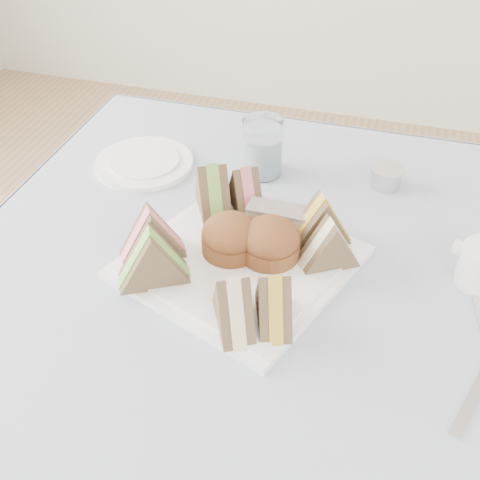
# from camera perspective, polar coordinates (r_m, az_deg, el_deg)

# --- Properties ---
(table) EXTENTS (0.90, 0.90, 0.74)m
(table) POSITION_cam_1_polar(r_m,az_deg,el_deg) (1.19, 2.75, -17.24)
(table) COLOR brown
(table) RESTS_ON floor
(tablecloth) EXTENTS (1.02, 1.02, 0.01)m
(tablecloth) POSITION_cam_1_polar(r_m,az_deg,el_deg) (0.91, 3.46, -4.18)
(tablecloth) COLOR silver
(tablecloth) RESTS_ON table
(serving_plate) EXTENTS (0.39, 0.39, 0.01)m
(serving_plate) POSITION_cam_1_polar(r_m,az_deg,el_deg) (0.93, 0.00, -2.10)
(serving_plate) COLOR white
(serving_plate) RESTS_ON tablecloth
(sandwich_fl_a) EXTENTS (0.11, 0.09, 0.09)m
(sandwich_fl_a) POSITION_cam_1_polar(r_m,az_deg,el_deg) (0.91, -8.41, 0.68)
(sandwich_fl_a) COLOR brown
(sandwich_fl_a) RESTS_ON serving_plate
(sandwich_fl_b) EXTENTS (0.12, 0.09, 0.09)m
(sandwich_fl_b) POSITION_cam_1_polar(r_m,az_deg,el_deg) (0.87, -8.33, -1.44)
(sandwich_fl_b) COLOR brown
(sandwich_fl_b) RESTS_ON serving_plate
(sandwich_fr_a) EXTENTS (0.07, 0.10, 0.08)m
(sandwich_fr_a) POSITION_cam_1_polar(r_m,az_deg,el_deg) (0.81, 3.23, -5.53)
(sandwich_fr_a) COLOR brown
(sandwich_fr_a) RESTS_ON serving_plate
(sandwich_fr_b) EXTENTS (0.08, 0.10, 0.08)m
(sandwich_fr_b) POSITION_cam_1_polar(r_m,az_deg,el_deg) (0.80, -0.63, -5.85)
(sandwich_fr_b) COLOR brown
(sandwich_fr_b) RESTS_ON serving_plate
(sandwich_bl_a) EXTENTS (0.09, 0.11, 0.09)m
(sandwich_bl_a) POSITION_cam_1_polar(r_m,az_deg,el_deg) (1.00, -2.61, 4.96)
(sandwich_bl_a) COLOR brown
(sandwich_bl_a) RESTS_ON serving_plate
(sandwich_bl_b) EXTENTS (0.09, 0.10, 0.08)m
(sandwich_bl_b) POSITION_cam_1_polar(r_m,az_deg,el_deg) (1.01, 0.50, 4.96)
(sandwich_bl_b) COLOR brown
(sandwich_bl_b) RESTS_ON serving_plate
(sandwich_br_a) EXTENTS (0.10, 0.08, 0.08)m
(sandwich_br_a) POSITION_cam_1_polar(r_m,az_deg,el_deg) (0.90, 8.51, -0.21)
(sandwich_br_a) COLOR brown
(sandwich_br_a) RESTS_ON serving_plate
(sandwich_br_b) EXTENTS (0.11, 0.09, 0.09)m
(sandwich_br_b) POSITION_cam_1_polar(r_m,az_deg,el_deg) (0.94, 7.70, 2.03)
(sandwich_br_b) COLOR brown
(sandwich_br_b) RESTS_ON serving_plate
(scone_left) EXTENTS (0.12, 0.12, 0.06)m
(scone_left) POSITION_cam_1_polar(r_m,az_deg,el_deg) (0.92, -0.88, 0.34)
(scone_left) COLOR brown
(scone_left) RESTS_ON serving_plate
(scone_right) EXTENTS (0.10, 0.10, 0.06)m
(scone_right) POSITION_cam_1_polar(r_m,az_deg,el_deg) (0.91, 2.88, -0.09)
(scone_right) COLOR brown
(scone_right) RESTS_ON serving_plate
(pastry_slice) EXTENTS (0.10, 0.04, 0.05)m
(pastry_slice) POSITION_cam_1_polar(r_m,az_deg,el_deg) (0.97, 3.57, 1.97)
(pastry_slice) COLOR #BAB48C
(pastry_slice) RESTS_ON serving_plate
(side_plate) EXTENTS (0.23, 0.23, 0.01)m
(side_plate) POSITION_cam_1_polar(r_m,az_deg,el_deg) (1.17, -9.07, 7.21)
(side_plate) COLOR white
(side_plate) RESTS_ON tablecloth
(water_glass) EXTENTS (0.08, 0.08, 0.11)m
(water_glass) POSITION_cam_1_polar(r_m,az_deg,el_deg) (1.11, 2.11, 8.77)
(water_glass) COLOR white
(water_glass) RESTS_ON tablecloth
(tea_strainer) EXTENTS (0.07, 0.07, 0.03)m
(tea_strainer) POSITION_cam_1_polar(r_m,az_deg,el_deg) (1.13, 13.69, 5.76)
(tea_strainer) COLOR #BEBEBE
(tea_strainer) RESTS_ON tablecloth
(knife) EXTENTS (0.07, 0.17, 0.00)m
(knife) POSITION_cam_1_polar(r_m,az_deg,el_deg) (0.83, 21.74, -12.68)
(knife) COLOR #BEBEBE
(knife) RESTS_ON tablecloth
(fork) EXTENTS (0.04, 0.18, 0.00)m
(fork) POSITION_cam_1_polar(r_m,az_deg,el_deg) (0.94, 21.52, -5.50)
(fork) COLOR #BEBEBE
(fork) RESTS_ON tablecloth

